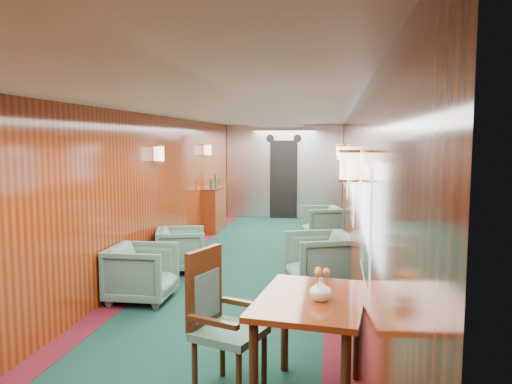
# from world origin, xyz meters

# --- Properties ---
(room) EXTENTS (12.00, 12.10, 2.40)m
(room) POSITION_xyz_m (0.00, 0.00, 1.63)
(room) COLOR #0C2E24
(room) RESTS_ON ground
(bulkhead) EXTENTS (2.98, 0.17, 2.39)m
(bulkhead) POSITION_xyz_m (0.00, 5.91, 1.18)
(bulkhead) COLOR silver
(bulkhead) RESTS_ON ground
(windows_right) EXTENTS (0.02, 8.60, 0.80)m
(windows_right) POSITION_xyz_m (1.49, 0.25, 1.45)
(windows_right) COLOR silver
(windows_right) RESTS_ON ground
(wall_sconces) EXTENTS (2.97, 7.97, 0.25)m
(wall_sconces) POSITION_xyz_m (0.00, 0.57, 1.79)
(wall_sconces) COLOR #FFE8C6
(wall_sconces) RESTS_ON ground
(dining_table) EXTENTS (0.91, 1.20, 0.84)m
(dining_table) POSITION_xyz_m (1.12, -3.22, 0.70)
(dining_table) COLOR maroon
(dining_table) RESTS_ON ground
(side_chair) EXTENTS (0.64, 0.66, 1.14)m
(side_chair) POSITION_xyz_m (0.38, -3.10, 0.62)
(side_chair) COLOR #1A3D35
(side_chair) RESTS_ON ground
(credenza) EXTENTS (0.34, 1.08, 1.25)m
(credenza) POSITION_xyz_m (-1.34, 3.80, 0.49)
(credenza) COLOR maroon
(credenza) RESTS_ON ground
(flower_vase) EXTENTS (0.21, 0.21, 0.17)m
(flower_vase) POSITION_xyz_m (1.19, -3.28, 0.92)
(flower_vase) COLOR silver
(flower_vase) RESTS_ON dining_table
(armchair_left_near) EXTENTS (0.79, 0.77, 0.71)m
(armchair_left_near) POSITION_xyz_m (-1.08, -1.08, 0.35)
(armchair_left_near) COLOR #1A3D35
(armchair_left_near) RESTS_ON ground
(armchair_left_far) EXTENTS (0.91, 0.89, 0.67)m
(armchair_left_far) POSITION_xyz_m (-1.02, 0.38, 0.34)
(armchair_left_far) COLOR #1A3D35
(armchair_left_far) RESTS_ON ground
(armchair_right_near) EXTENTS (1.08, 1.07, 0.78)m
(armchair_right_near) POSITION_xyz_m (1.12, -0.27, 0.39)
(armchair_right_near) COLOR #1A3D35
(armchair_right_near) RESTS_ON ground
(armchair_right_far) EXTENTS (0.90, 0.89, 0.67)m
(armchair_right_far) POSITION_xyz_m (1.05, 3.26, 0.33)
(armchair_right_far) COLOR #1A3D35
(armchair_right_far) RESTS_ON ground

